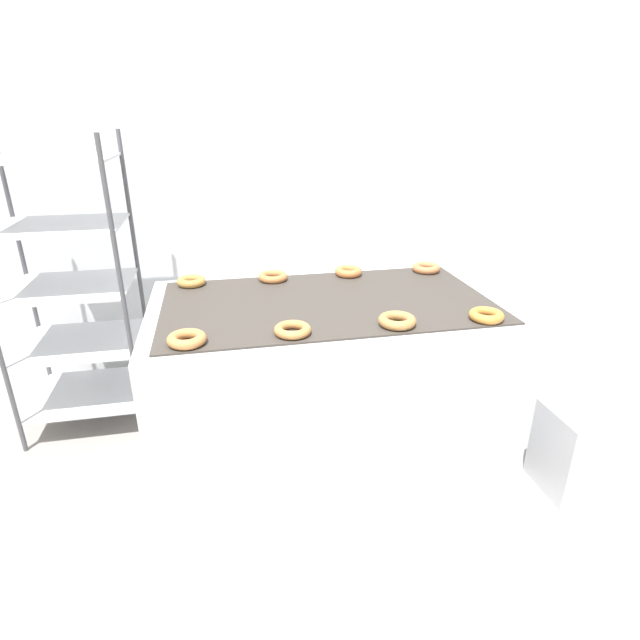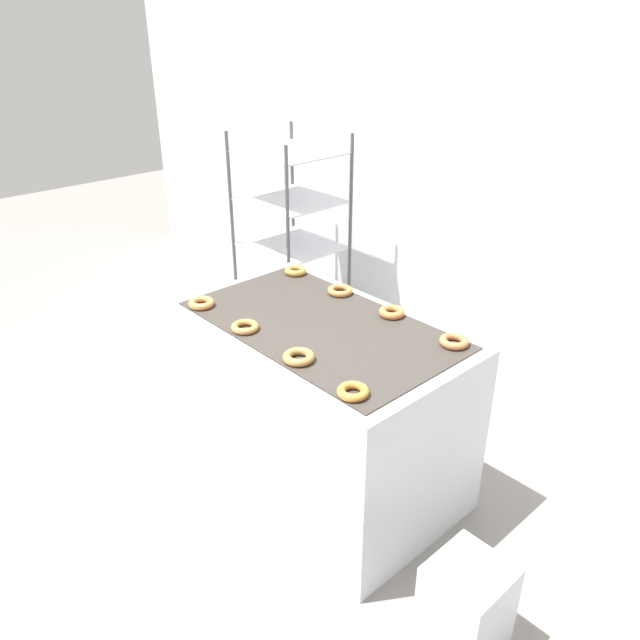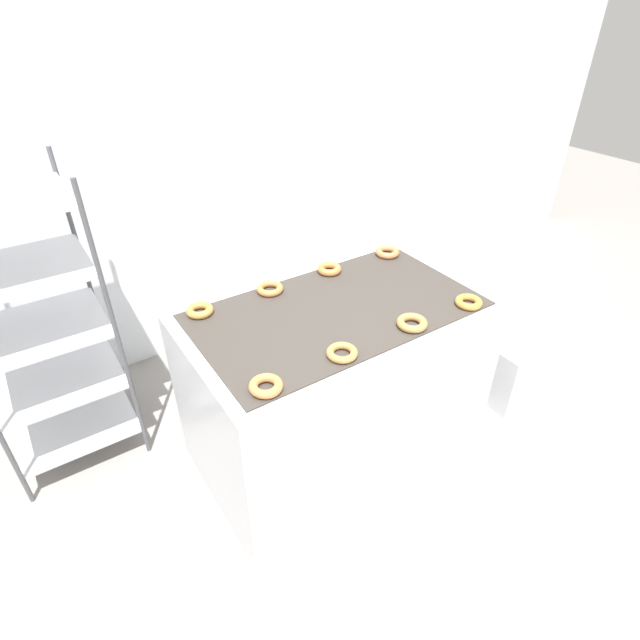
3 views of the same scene
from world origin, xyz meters
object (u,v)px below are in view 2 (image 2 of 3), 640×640
object	(u,v)px
donut_far_midright	(392,312)
donut_near_midright	(299,357)
donut_near_left	(201,303)
donut_far_right	(454,341)
fryer_machine	(320,404)
donut_far_left	(296,271)
donut_far_midleft	(340,290)
donut_near_midleft	(245,327)
baking_rack_cart	(291,246)
glaze_bin	(466,607)
donut_near_right	(353,391)

from	to	relation	value
donut_far_midright	donut_near_midright	bearing A→B (deg)	-88.11
donut_near_midright	donut_near_left	bearing A→B (deg)	-179.23
donut_far_midright	donut_far_right	bearing A→B (deg)	-2.32
donut_near_midright	donut_far_midright	world-z (taller)	donut_far_midright
fryer_machine	donut_near_midright	distance (m)	0.61
donut_near_midright	donut_far_right	bearing A→B (deg)	58.85
fryer_machine	donut_far_midright	size ratio (longest dim) A/B	11.29
donut_far_left	donut_far_midleft	bearing A→B (deg)	-0.61
donut_near_midleft	donut_near_midright	distance (m)	0.39
donut_far_left	donut_far_midright	xyz separation A→B (m)	(0.74, -0.00, 0.00)
fryer_machine	donut_far_left	xyz separation A→B (m)	(-0.56, 0.33, 0.49)
donut_near_midleft	donut_near_midright	xyz separation A→B (m)	(0.39, 0.00, 0.00)
donut_near_midleft	donut_far_left	size ratio (longest dim) A/B	1.04
donut_near_midleft	baking_rack_cart	bearing A→B (deg)	131.76
donut_near_left	donut_far_midleft	bearing A→B (deg)	60.03
donut_far_midleft	donut_far_right	size ratio (longest dim) A/B	1.01
donut_near_left	glaze_bin	bearing A→B (deg)	1.79
donut_near_left	donut_near_midright	xyz separation A→B (m)	(0.76, 0.01, 0.00)
donut_far_left	donut_far_midright	world-z (taller)	donut_far_midright
donut_near_right	donut_far_midright	size ratio (longest dim) A/B	1.00
donut_far_right	donut_near_right	bearing A→B (deg)	-91.94
donut_near_left	fryer_machine	bearing A→B (deg)	29.60
donut_far_midleft	donut_far_right	world-z (taller)	donut_far_right
baking_rack_cart	donut_far_right	world-z (taller)	baking_rack_cart
fryer_machine	donut_near_left	xyz separation A→B (m)	(-0.56, -0.32, 0.49)
glaze_bin	donut_far_right	size ratio (longest dim) A/B	3.10
glaze_bin	donut_far_midright	distance (m)	1.36
fryer_machine	donut_far_midleft	size ratio (longest dim) A/B	10.76
donut_near_left	donut_near_midleft	distance (m)	0.37
donut_far_right	glaze_bin	bearing A→B (deg)	-45.06
donut_near_midright	donut_far_left	distance (m)	0.99
donut_far_midright	donut_far_right	world-z (taller)	donut_far_midright
donut_near_midright	baking_rack_cart	bearing A→B (deg)	140.98
donut_near_midright	donut_far_right	world-z (taller)	same
baking_rack_cart	donut_near_midright	bearing A→B (deg)	-39.02
donut_near_midright	donut_far_left	bearing A→B (deg)	140.28
donut_near_left	donut_far_left	world-z (taller)	same
donut_near_right	donut_far_midleft	bearing A→B (deg)	138.84
fryer_machine	donut_far_midleft	bearing A→B (deg)	120.67
donut_far_midright	donut_far_right	xyz separation A→B (m)	(0.39, -0.02, -0.00)
donut_near_midright	donut_near_right	bearing A→B (deg)	-2.80
baking_rack_cart	donut_near_right	distance (m)	2.13
glaze_bin	donut_near_midright	distance (m)	1.21
fryer_machine	donut_near_right	xyz separation A→B (m)	(0.55, -0.32, 0.49)
fryer_machine	donut_far_left	bearing A→B (deg)	150.03
baking_rack_cart	donut_far_midleft	bearing A→B (deg)	-26.85
glaze_bin	donut_near_right	distance (m)	0.96
donut_near_midleft	donut_near_midright	size ratio (longest dim) A/B	0.95
donut_near_midleft	donut_far_midright	world-z (taller)	donut_far_midright
donut_far_midleft	donut_near_left	bearing A→B (deg)	-119.97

